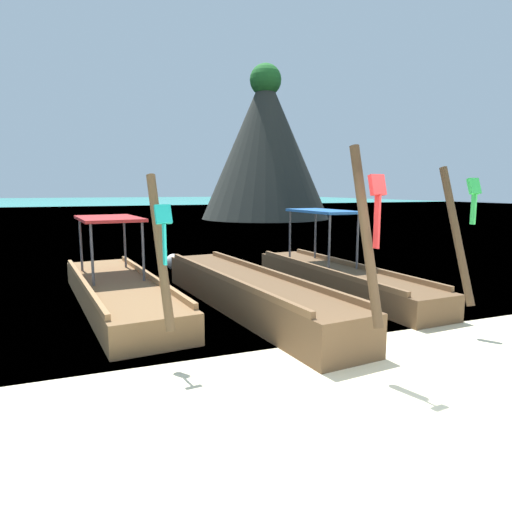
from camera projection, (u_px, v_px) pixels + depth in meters
The scene contains 7 objects.
ground at pixel (424, 425), 4.32m from camera, with size 120.00×120.00×0.00m, color beige.
sea_water at pixel (103, 205), 61.78m from camera, with size 120.00×120.00×0.00m, color #2DB29E.
longtail_boat_turquoise_ribbon at pixel (119, 291), 8.64m from camera, with size 1.95×6.39×2.47m.
longtail_boat_red_ribbon at pixel (248, 293), 8.35m from camera, with size 1.71×6.64×2.80m.
longtail_boat_green_ribbon at pixel (339, 277), 9.98m from camera, with size 1.37×6.48×2.62m.
karst_rock at pixel (268, 148), 33.94m from camera, with size 10.06×9.79×11.44m.
mooring_buoy_near at pixel (173, 262), 12.60m from camera, with size 0.44×0.44×0.44m.
Camera 1 is at (-2.99, -3.15, 2.27)m, focal length 31.29 mm.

